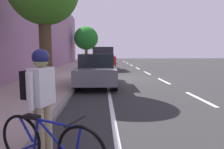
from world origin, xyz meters
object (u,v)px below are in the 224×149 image
Objects in this scene: parked_suv_red_nearest at (102,58)px; bicycle_at_curb at (49,144)px; parked_sedan_grey_second at (97,70)px; cyclist_with_backpack at (40,92)px; street_tree_near_cyclist at (86,38)px.

parked_suv_red_nearest reaches higher than bicycle_at_curb.
parked_sedan_grey_second is 6.71m from cyclist_with_backpack.
parked_suv_red_nearest is at bearing -92.64° from bicycle_at_curb.
parked_sedan_grey_second is 19.74m from street_tree_near_cyclist.
parked_suv_red_nearest is at bearing -91.64° from parked_sedan_grey_second.
cyclist_with_backpack is 26.26m from street_tree_near_cyclist.
parked_sedan_grey_second is 2.61× the size of cyclist_with_backpack.
street_tree_near_cyclist is (1.31, -26.12, 2.39)m from cyclist_with_backpack.
parked_sedan_grey_second is 0.89× the size of street_tree_near_cyclist.
parked_suv_red_nearest is 15.02m from cyclist_with_backpack.
street_tree_near_cyclist is (2.00, -19.45, 2.67)m from parked_sedan_grey_second.
street_tree_near_cyclist reaches higher than parked_suv_red_nearest.
bicycle_at_curb is 0.33× the size of street_tree_near_cyclist.
parked_suv_red_nearest is 11.60m from street_tree_near_cyclist.
street_tree_near_cyclist is at bearing -86.71° from bicycle_at_curb.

